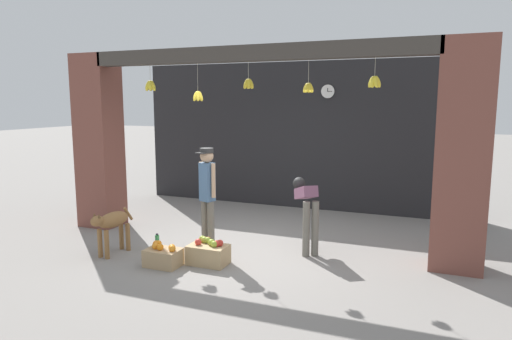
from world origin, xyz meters
The scene contains 12 objects.
ground_plane centered at (0.00, 0.00, 0.00)m, with size 60.00×60.00×0.00m, color gray.
shop_back_wall centered at (0.00, 3.10, 1.59)m, with size 7.48×0.12×3.18m, color #232326.
shop_pillar_left centered at (-3.09, 0.30, 1.59)m, with size 0.70×0.60×3.18m, color brown.
shop_pillar_right centered at (3.09, 0.30, 1.59)m, with size 0.70×0.60×3.18m, color brown.
storefront_awning centered at (-0.01, 0.12, 3.03)m, with size 5.58×0.28×0.86m.
dog centered at (-1.78, -1.03, 0.49)m, with size 0.29×0.85×0.71m.
shopkeeper centered at (-0.51, -0.31, 0.95)m, with size 0.33×0.29×1.63m.
worker_stooping centered at (0.93, 0.24, 0.74)m, with size 0.58×0.77×1.11m.
fruit_crate_oranges centered at (-0.78, -1.16, 0.14)m, with size 0.49×0.35×0.34m.
fruit_crate_apples centered at (-0.22, -0.85, 0.16)m, with size 0.57×0.36×0.37m.
water_bottle centered at (-1.27, -0.58, 0.12)m, with size 0.07×0.07×0.26m.
wall_clock centered at (0.58, 3.03, 2.54)m, with size 0.30×0.03×0.30m.
Camera 1 is at (2.78, -6.47, 2.34)m, focal length 32.00 mm.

